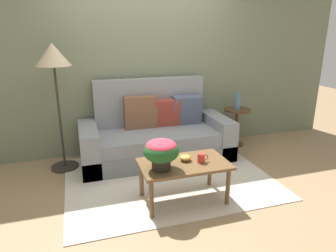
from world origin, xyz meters
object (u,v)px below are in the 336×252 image
at_px(coffee_table, 184,168).
at_px(floor_lamp, 54,65).
at_px(table_vase, 238,102).
at_px(side_table, 237,120).
at_px(coffee_mug, 201,158).
at_px(couch, 156,136).
at_px(snack_bowl, 185,158).
at_px(potted_plant, 161,151).

relative_size(coffee_table, floor_lamp, 0.57).
bearing_deg(table_vase, floor_lamp, -178.66).
height_order(side_table, coffee_mug, side_table).
bearing_deg(couch, coffee_table, -91.49).
bearing_deg(couch, snack_bowl, -89.93).
distance_m(couch, coffee_mug, 1.28).
bearing_deg(coffee_table, coffee_mug, -12.52).
bearing_deg(side_table, coffee_mug, -131.31).
bearing_deg(snack_bowl, couch, 90.07).
height_order(couch, coffee_mug, couch).
height_order(potted_plant, coffee_mug, potted_plant).
relative_size(coffee_table, side_table, 1.55).
relative_size(potted_plant, table_vase, 1.29).
relative_size(side_table, floor_lamp, 0.37).
relative_size(coffee_table, table_vase, 3.39).
relative_size(potted_plant, coffee_mug, 2.92).
bearing_deg(floor_lamp, table_vase, 1.34).
bearing_deg(couch, coffee_mug, -83.31).
bearing_deg(snack_bowl, side_table, 43.56).
bearing_deg(coffee_table, snack_bowl, 53.86).
relative_size(side_table, snack_bowl, 4.86).
xyz_separation_m(potted_plant, table_vase, (1.64, 1.39, 0.07)).
height_order(coffee_mug, snack_bowl, coffee_mug).
bearing_deg(floor_lamp, snack_bowl, -43.49).
bearing_deg(potted_plant, table_vase, 40.24).
relative_size(couch, side_table, 3.49).
bearing_deg(table_vase, side_table, 55.05).
relative_size(coffee_mug, table_vase, 0.44).
distance_m(side_table, potted_plant, 2.18).
relative_size(floor_lamp, table_vase, 5.95).
xyz_separation_m(couch, coffee_mug, (0.15, -1.26, 0.16)).
bearing_deg(side_table, floor_lamp, -178.25).
bearing_deg(floor_lamp, couch, -1.12).
bearing_deg(coffee_mug, snack_bowl, 149.82).
bearing_deg(couch, side_table, 4.43).
distance_m(couch, snack_bowl, 1.19).
bearing_deg(coffee_mug, couch, 96.69).
distance_m(coffee_mug, snack_bowl, 0.17).
bearing_deg(potted_plant, coffee_mug, 4.58).
bearing_deg(snack_bowl, table_vase, 43.41).
height_order(potted_plant, snack_bowl, potted_plant).
height_order(side_table, floor_lamp, floor_lamp).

